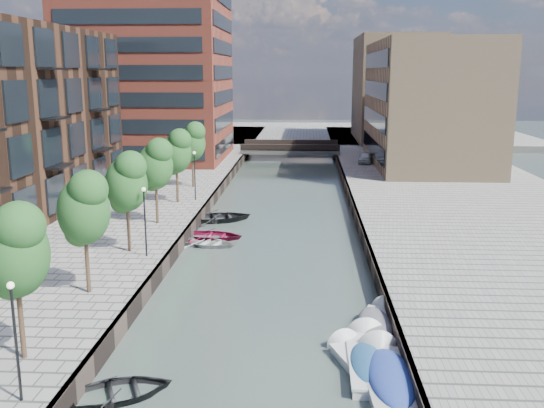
# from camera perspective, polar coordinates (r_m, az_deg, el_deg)

# --- Properties ---
(water) EXTENTS (300.00, 300.00, 0.00)m
(water) POSITION_cam_1_polar(r_m,az_deg,el_deg) (51.01, 0.80, -0.79)
(water) COLOR #38473F
(water) RESTS_ON ground
(quay_right) EXTENTS (20.00, 140.00, 1.00)m
(quay_right) POSITION_cam_1_polar(r_m,az_deg,el_deg) (52.73, 18.45, -0.45)
(quay_right) COLOR gray
(quay_right) RESTS_ON ground
(quay_wall_left) EXTENTS (0.25, 140.00, 1.00)m
(quay_wall_left) POSITION_cam_1_polar(r_m,az_deg,el_deg) (51.51, -5.99, -0.16)
(quay_wall_left) COLOR #332823
(quay_wall_left) RESTS_ON ground
(quay_wall_right) EXTENTS (0.25, 140.00, 1.00)m
(quay_wall_right) POSITION_cam_1_polar(r_m,az_deg,el_deg) (51.02, 7.66, -0.33)
(quay_wall_right) COLOR #332823
(quay_wall_right) RESTS_ON ground
(far_closure) EXTENTS (80.00, 40.00, 1.00)m
(far_closure) POSITION_cam_1_polar(r_m,az_deg,el_deg) (110.21, 2.13, 6.57)
(far_closure) COLOR gray
(far_closure) RESTS_ON ground
(tower) EXTENTS (18.00, 18.00, 30.00)m
(tower) POSITION_cam_1_polar(r_m,az_deg,el_deg) (77.15, -11.52, 15.38)
(tower) COLOR #953B2B
(tower) RESTS_ON quay_left
(tan_block_near) EXTENTS (12.00, 25.00, 14.00)m
(tan_block_near) POSITION_cam_1_polar(r_m,az_deg,el_deg) (73.06, 14.38, 9.15)
(tan_block_near) COLOR #9E8160
(tan_block_near) RESTS_ON quay_right
(tan_block_far) EXTENTS (12.00, 20.00, 16.00)m
(tan_block_far) POSITION_cam_1_polar(r_m,az_deg,el_deg) (98.65, 11.53, 10.60)
(tan_block_far) COLOR #9E8160
(tan_block_far) RESTS_ON quay_right
(bridge) EXTENTS (13.00, 6.00, 1.30)m
(bridge) POSITION_cam_1_polar(r_m,az_deg,el_deg) (82.29, 1.75, 5.22)
(bridge) COLOR gray
(bridge) RESTS_ON ground
(tree_1) EXTENTS (2.50, 2.50, 5.95)m
(tree_1) POSITION_cam_1_polar(r_m,az_deg,el_deg) (24.02, -23.09, -3.86)
(tree_1) COLOR #382619
(tree_1) RESTS_ON quay_left
(tree_2) EXTENTS (2.50, 2.50, 5.95)m
(tree_2) POSITION_cam_1_polar(r_m,az_deg,el_deg) (30.25, -17.33, -0.23)
(tree_2) COLOR #382619
(tree_2) RESTS_ON quay_left
(tree_3) EXTENTS (2.50, 2.50, 5.95)m
(tree_3) POSITION_cam_1_polar(r_m,az_deg,el_deg) (36.75, -13.57, 2.15)
(tree_3) COLOR #382619
(tree_3) RESTS_ON quay_left
(tree_4) EXTENTS (2.50, 2.50, 5.95)m
(tree_4) POSITION_cam_1_polar(r_m,az_deg,el_deg) (43.41, -10.94, 3.79)
(tree_4) COLOR #382619
(tree_4) RESTS_ON quay_left
(tree_5) EXTENTS (2.50, 2.50, 5.95)m
(tree_5) POSITION_cam_1_polar(r_m,az_deg,el_deg) (50.16, -9.02, 4.99)
(tree_5) COLOR #382619
(tree_5) RESTS_ON quay_left
(tree_6) EXTENTS (2.50, 2.50, 5.95)m
(tree_6) POSITION_cam_1_polar(r_m,az_deg,el_deg) (56.97, -7.54, 5.91)
(tree_6) COLOR #382619
(tree_6) RESTS_ON quay_left
(lamp_0) EXTENTS (0.24, 0.24, 4.12)m
(lamp_0) POSITION_cam_1_polar(r_m,az_deg,el_deg) (21.50, -23.06, -10.79)
(lamp_0) COLOR black
(lamp_0) RESTS_ON quay_left
(lamp_1) EXTENTS (0.24, 0.24, 4.12)m
(lamp_1) POSITION_cam_1_polar(r_m,az_deg,el_deg) (35.81, -11.88, -0.97)
(lamp_1) COLOR black
(lamp_1) RESTS_ON quay_left
(lamp_2) EXTENTS (0.24, 0.24, 4.12)m
(lamp_2) POSITION_cam_1_polar(r_m,az_deg,el_deg) (51.13, -7.29, 3.15)
(lamp_2) COLOR black
(lamp_2) RESTS_ON quay_left
(sloop_0) EXTENTS (4.86, 4.28, 0.84)m
(sloop_0) POSITION_cam_1_polar(r_m,az_deg,el_deg) (23.86, -14.26, -17.15)
(sloop_0) COLOR black
(sloop_0) RESTS_ON ground
(sloop_2) EXTENTS (4.63, 3.54, 0.89)m
(sloop_2) POSITION_cam_1_polar(r_m,az_deg,el_deg) (43.28, -5.62, -3.26)
(sloop_2) COLOR maroon
(sloop_2) RESTS_ON ground
(sloop_3) EXTENTS (4.81, 4.08, 0.85)m
(sloop_3) POSITION_cam_1_polar(r_m,az_deg,el_deg) (41.63, -6.10, -3.90)
(sloop_3) COLOR #B7B7B5
(sloop_3) RESTS_ON ground
(sloop_4) EXTENTS (6.01, 5.01, 1.07)m
(sloop_4) POSITION_cam_1_polar(r_m,az_deg,el_deg) (48.31, -5.01, -1.59)
(sloop_4) COLOR black
(sloop_4) RESTS_ON ground
(motorboat_0) EXTENTS (2.96, 4.76, 1.50)m
(motorboat_0) POSITION_cam_1_polar(r_m,az_deg,el_deg) (25.31, 8.53, -14.61)
(motorboat_0) COLOR white
(motorboat_0) RESTS_ON ground
(motorboat_2) EXTENTS (1.93, 5.36, 1.78)m
(motorboat_2) POSITION_cam_1_polar(r_m,az_deg,el_deg) (25.93, 9.19, -14.14)
(motorboat_2) COLOR silver
(motorboat_2) RESTS_ON ground
(motorboat_3) EXTENTS (2.21, 5.63, 1.84)m
(motorboat_3) POSITION_cam_1_polar(r_m,az_deg,el_deg) (24.43, 10.85, -15.64)
(motorboat_3) COLOR #B6B6B4
(motorboat_3) RESTS_ON ground
(motorboat_4) EXTENTS (3.11, 5.03, 1.59)m
(motorboat_4) POSITION_cam_1_polar(r_m,az_deg,el_deg) (28.85, 9.86, -11.14)
(motorboat_4) COLOR silver
(motorboat_4) RESTS_ON ground
(car) EXTENTS (2.24, 4.00, 1.29)m
(car) POSITION_cam_1_polar(r_m,az_deg,el_deg) (72.82, 8.82, 4.35)
(car) COLOR #BABDBF
(car) RESTS_ON quay_right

